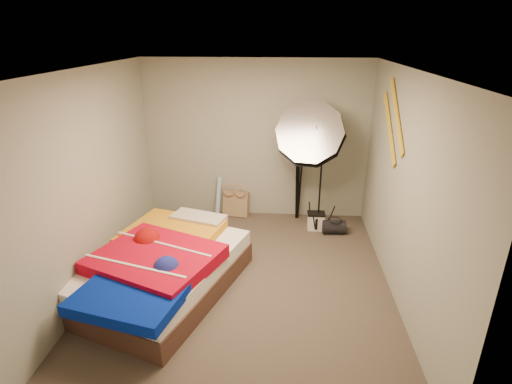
# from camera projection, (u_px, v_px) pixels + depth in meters

# --- Properties ---
(floor) EXTENTS (4.00, 4.00, 0.00)m
(floor) POSITION_uv_depth(u_px,v_px,m) (244.00, 282.00, 4.89)
(floor) COLOR #4E4238
(floor) RESTS_ON ground
(ceiling) EXTENTS (4.00, 4.00, 0.00)m
(ceiling) POSITION_uv_depth(u_px,v_px,m) (242.00, 70.00, 3.95)
(ceiling) COLOR silver
(ceiling) RESTS_ON wall_back
(wall_back) EXTENTS (3.50, 0.00, 3.50)m
(wall_back) POSITION_uv_depth(u_px,v_px,m) (256.00, 141.00, 6.27)
(wall_back) COLOR #979B8C
(wall_back) RESTS_ON floor
(wall_front) EXTENTS (3.50, 0.00, 3.50)m
(wall_front) POSITION_uv_depth(u_px,v_px,m) (211.00, 299.00, 2.57)
(wall_front) COLOR #979B8C
(wall_front) RESTS_ON floor
(wall_left) EXTENTS (0.00, 4.00, 4.00)m
(wall_left) POSITION_uv_depth(u_px,v_px,m) (90.00, 183.00, 4.54)
(wall_left) COLOR #979B8C
(wall_left) RESTS_ON floor
(wall_right) EXTENTS (0.00, 4.00, 4.00)m
(wall_right) POSITION_uv_depth(u_px,v_px,m) (404.00, 191.00, 4.31)
(wall_right) COLOR #979B8C
(wall_right) RESTS_ON floor
(tote_bag) EXTENTS (0.44, 0.25, 0.43)m
(tote_bag) POSITION_uv_depth(u_px,v_px,m) (236.00, 203.00, 6.59)
(tote_bag) COLOR tan
(tote_bag) RESTS_ON floor
(wrapping_roll) EXTENTS (0.14, 0.20, 0.64)m
(wrapping_roll) POSITION_uv_depth(u_px,v_px,m) (218.00, 197.00, 6.57)
(wrapping_roll) COLOR #619AD5
(wrapping_roll) RESTS_ON floor
(camera_case) EXTENTS (0.25, 0.18, 0.25)m
(camera_case) POSITION_uv_depth(u_px,v_px,m) (316.00, 222.00, 6.15)
(camera_case) COLOR white
(camera_case) RESTS_ON floor
(duffel_bag) EXTENTS (0.35, 0.23, 0.21)m
(duffel_bag) POSITION_uv_depth(u_px,v_px,m) (334.00, 227.00, 6.03)
(duffel_bag) COLOR black
(duffel_bag) RESTS_ON floor
(wall_stripe_upper) EXTENTS (0.02, 0.91, 0.78)m
(wall_stripe_upper) POSITION_uv_depth(u_px,v_px,m) (397.00, 116.00, 4.60)
(wall_stripe_upper) COLOR gold
(wall_stripe_upper) RESTS_ON wall_right
(wall_stripe_lower) EXTENTS (0.02, 0.91, 0.78)m
(wall_stripe_lower) POSITION_uv_depth(u_px,v_px,m) (389.00, 128.00, 4.91)
(wall_stripe_lower) COLOR gold
(wall_stripe_lower) RESTS_ON wall_right
(bed) EXTENTS (1.99, 2.47, 0.59)m
(bed) POSITION_uv_depth(u_px,v_px,m) (162.00, 268.00, 4.64)
(bed) COLOR #4E3128
(bed) RESTS_ON floor
(photo_umbrella) EXTENTS (1.30, 1.01, 2.09)m
(photo_umbrella) POSITION_uv_depth(u_px,v_px,m) (310.00, 135.00, 5.61)
(photo_umbrella) COLOR black
(photo_umbrella) RESTS_ON floor
(camera_tripod) EXTENTS (0.08, 0.08, 1.19)m
(camera_tripod) POSITION_uv_depth(u_px,v_px,m) (298.00, 179.00, 6.32)
(camera_tripod) COLOR black
(camera_tripod) RESTS_ON floor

